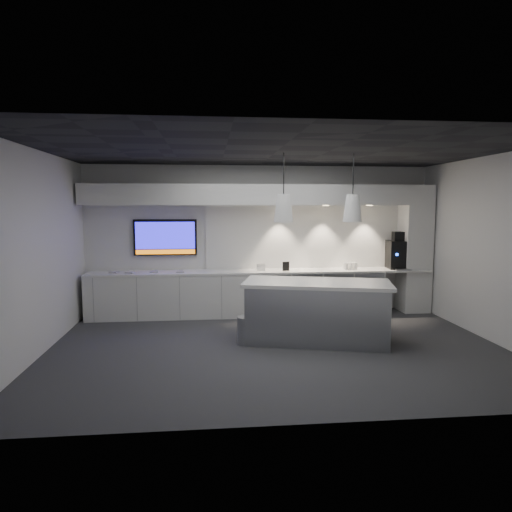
{
  "coord_description": "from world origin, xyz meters",
  "views": [
    {
      "loc": [
        -1.02,
        -6.8,
        2.19
      ],
      "look_at": [
        -0.21,
        1.1,
        1.31
      ],
      "focal_mm": 32.0,
      "sensor_mm": 36.0,
      "label": 1
    }
  ],
  "objects": [
    {
      "name": "wall_right",
      "position": [
        3.5,
        0.0,
        1.5
      ],
      "size": [
        0.0,
        7.0,
        7.0
      ],
      "primitive_type": "plane",
      "rotation": [
        1.57,
        0.0,
        -1.57
      ],
      "color": "silver",
      "rests_on": "floor"
    },
    {
      "name": "backsplash",
      "position": [
        1.2,
        2.48,
        1.55
      ],
      "size": [
        4.6,
        0.03,
        1.3
      ],
      "primitive_type": "cube",
      "color": "silver",
      "rests_on": "wall_back"
    },
    {
      "name": "wall_front",
      "position": [
        0.0,
        -2.5,
        1.5
      ],
      "size": [
        7.0,
        0.0,
        7.0
      ],
      "primitive_type": "plane",
      "rotation": [
        -1.57,
        0.0,
        0.0
      ],
      "color": "silver",
      "rests_on": "floor"
    },
    {
      "name": "wall_back",
      "position": [
        0.0,
        2.5,
        1.5
      ],
      "size": [
        7.0,
        0.0,
        7.0
      ],
      "primitive_type": "plane",
      "rotation": [
        1.57,
        0.0,
        0.0
      ],
      "color": "silver",
      "rests_on": "floor"
    },
    {
      "name": "soffit",
      "position": [
        0.0,
        2.2,
        2.4
      ],
      "size": [
        6.9,
        0.6,
        0.4
      ],
      "primitive_type": "cube",
      "color": "silver",
      "rests_on": "wall_back"
    },
    {
      "name": "wall_left",
      "position": [
        -3.5,
        0.0,
        1.5
      ],
      "size": [
        0.0,
        7.0,
        7.0
      ],
      "primitive_type": "plane",
      "rotation": [
        1.57,
        0.0,
        1.57
      ],
      "color": "silver",
      "rests_on": "floor"
    },
    {
      "name": "sign_black",
      "position": [
        0.49,
        2.1,
        0.99
      ],
      "size": [
        0.14,
        0.05,
        0.18
      ],
      "primitive_type": "cube",
      "rotation": [
        0.0,
        0.0,
        0.25
      ],
      "color": "black",
      "rests_on": "back_counter"
    },
    {
      "name": "cup_cluster",
      "position": [
        1.82,
        2.12,
        0.97
      ],
      "size": [
        0.26,
        0.17,
        0.14
      ],
      "primitive_type": null,
      "color": "silver",
      "rests_on": "back_counter"
    },
    {
      "name": "tray_a",
      "position": [
        -2.87,
        2.16,
        0.91
      ],
      "size": [
        0.19,
        0.19,
        0.02
      ],
      "primitive_type": "cube",
      "rotation": [
        0.0,
        0.0,
        -0.22
      ],
      "color": "#9B9B9B",
      "rests_on": "back_counter"
    },
    {
      "name": "sign_white",
      "position": [
        -0.01,
        2.1,
        0.97
      ],
      "size": [
        0.18,
        0.05,
        0.14
      ],
      "primitive_type": "cube",
      "rotation": [
        0.0,
        0.0,
        0.18
      ],
      "color": "white",
      "rests_on": "back_counter"
    },
    {
      "name": "tray_c",
      "position": [
        -2.11,
        2.16,
        0.91
      ],
      "size": [
        0.17,
        0.17,
        0.02
      ],
      "primitive_type": "cube",
      "rotation": [
        0.0,
        0.0,
        0.08
      ],
      "color": "#9B9B9B",
      "rests_on": "back_counter"
    },
    {
      "name": "pendant_left",
      "position": [
        0.13,
        0.26,
        2.15
      ],
      "size": [
        0.3,
        0.3,
        1.13
      ],
      "color": "silver",
      "rests_on": "ceiling"
    },
    {
      "name": "pendant_right",
      "position": [
        1.24,
        0.26,
        2.15
      ],
      "size": [
        0.3,
        0.3,
        1.13
      ],
      "color": "silver",
      "rests_on": "ceiling"
    },
    {
      "name": "island",
      "position": [
        0.69,
        0.26,
        0.5
      ],
      "size": [
        2.5,
        1.55,
        0.98
      ],
      "rotation": [
        0.0,
        0.0,
        -0.26
      ],
      "color": "gray",
      "rests_on": "floor"
    },
    {
      "name": "tray_b",
      "position": [
        -2.55,
        2.08,
        0.91
      ],
      "size": [
        0.19,
        0.19,
        0.02
      ],
      "primitive_type": "cube",
      "rotation": [
        0.0,
        0.0,
        -0.23
      ],
      "color": "#9B9B9B",
      "rests_on": "back_counter"
    },
    {
      "name": "column",
      "position": [
        3.2,
        2.2,
        1.3
      ],
      "size": [
        0.55,
        0.55,
        2.6
      ],
      "primitive_type": "cube",
      "color": "silver",
      "rests_on": "floor"
    },
    {
      "name": "back_counter",
      "position": [
        0.0,
        2.17,
        0.88
      ],
      "size": [
        6.8,
        0.65,
        0.04
      ],
      "primitive_type": "cube",
      "color": "white",
      "rests_on": "left_base_cabinets"
    },
    {
      "name": "tray_d",
      "position": [
        -1.6,
        2.09,
        0.91
      ],
      "size": [
        0.17,
        0.17,
        0.02
      ],
      "primitive_type": "cube",
      "rotation": [
        0.0,
        0.0,
        0.08
      ],
      "color": "#9B9B9B",
      "rests_on": "back_counter"
    },
    {
      "name": "coffee_machine",
      "position": [
        2.85,
        2.2,
        1.21
      ],
      "size": [
        0.47,
        0.63,
        0.76
      ],
      "rotation": [
        0.0,
        0.0,
        -0.12
      ],
      "color": "black",
      "rests_on": "back_counter"
    },
    {
      "name": "left_base_cabinets",
      "position": [
        -1.75,
        2.17,
        0.43
      ],
      "size": [
        3.3,
        0.63,
        0.86
      ],
      "primitive_type": "cube",
      "color": "silver",
      "rests_on": "floor"
    },
    {
      "name": "floor",
      "position": [
        0.0,
        0.0,
        0.0
      ],
      "size": [
        7.0,
        7.0,
        0.0
      ],
      "primitive_type": "plane",
      "color": "#323234",
      "rests_on": "ground"
    },
    {
      "name": "fridge_unit_a",
      "position": [
        0.25,
        2.17,
        0.42
      ],
      "size": [
        0.6,
        0.61,
        0.85
      ],
      "primitive_type": "cube",
      "color": "gray",
      "rests_on": "floor"
    },
    {
      "name": "ceiling",
      "position": [
        0.0,
        0.0,
        3.0
      ],
      "size": [
        7.0,
        7.0,
        0.0
      ],
      "primitive_type": "plane",
      "rotation": [
        3.14,
        0.0,
        0.0
      ],
      "color": "black",
      "rests_on": "wall_back"
    },
    {
      "name": "bin",
      "position": [
        -0.44,
        0.26,
        0.22
      ],
      "size": [
        0.33,
        0.33,
        0.44
      ],
      "primitive_type": "cylinder",
      "rotation": [
        0.0,
        0.0,
        -0.06
      ],
      "color": "gray",
      "rests_on": "floor"
    },
    {
      "name": "fridge_unit_c",
      "position": [
        1.51,
        2.17,
        0.42
      ],
      "size": [
        0.6,
        0.61,
        0.85
      ],
      "primitive_type": "cube",
      "color": "gray",
      "rests_on": "floor"
    },
    {
      "name": "fridge_unit_d",
      "position": [
        2.14,
        2.17,
        0.42
      ],
      "size": [
        0.6,
        0.61,
        0.85
      ],
      "primitive_type": "cube",
      "color": "gray",
      "rests_on": "floor"
    },
    {
      "name": "wall_tv",
      "position": [
        -1.9,
        2.45,
        1.56
      ],
      "size": [
        1.25,
        0.07,
        0.72
      ],
      "color": "black",
      "rests_on": "wall_back"
    },
    {
      "name": "fridge_unit_b",
      "position": [
        0.88,
        2.17,
        0.42
      ],
      "size": [
        0.6,
        0.61,
        0.85
      ],
      "primitive_type": "cube",
      "color": "gray",
      "rests_on": "floor"
    }
  ]
}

